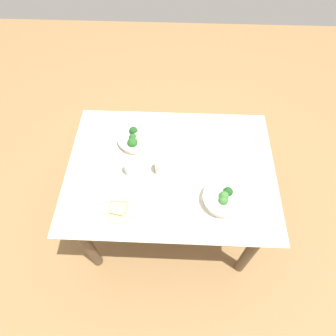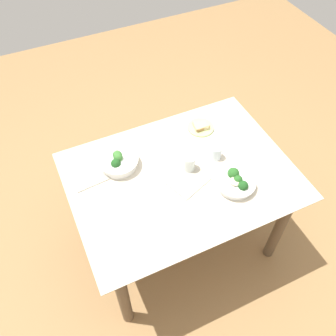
{
  "view_description": "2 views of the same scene",
  "coord_description": "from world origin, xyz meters",
  "px_view_note": "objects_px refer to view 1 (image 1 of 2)",
  "views": [
    {
      "loc": [
        -0.02,
        1.01,
        2.28
      ],
      "look_at": [
        0.02,
        -0.0,
        0.77
      ],
      "focal_mm": 31.27,
      "sensor_mm": 36.0,
      "label": 1
    },
    {
      "loc": [
        -0.62,
        -1.15,
        2.42
      ],
      "look_at": [
        -0.05,
        0.08,
        0.77
      ],
      "focal_mm": 38.71,
      "sensor_mm": 36.0,
      "label": 2
    }
  ],
  "objects_px": {
    "fork_by_near_bowl": "(226,129)",
    "napkin_folded_lower": "(254,202)",
    "table_knife_right": "(195,140)",
    "fork_by_far_bowl": "(110,158)",
    "water_glass_side": "(161,167)",
    "water_glass_center": "(130,168)",
    "napkin_folded_upper": "(168,161)",
    "table_knife_left": "(251,174)",
    "broccoli_bowl_near": "(135,139)",
    "broccoli_bowl_far": "(223,199)",
    "bread_side_plate": "(118,209)"
  },
  "relations": [
    {
      "from": "napkin_folded_lower",
      "to": "table_knife_left",
      "type": "bearing_deg",
      "value": -91.21
    },
    {
      "from": "table_knife_right",
      "to": "napkin_folded_lower",
      "type": "height_order",
      "value": "napkin_folded_lower"
    },
    {
      "from": "broccoli_bowl_far",
      "to": "table_knife_right",
      "type": "height_order",
      "value": "broccoli_bowl_far"
    },
    {
      "from": "water_glass_center",
      "to": "table_knife_right",
      "type": "xyz_separation_m",
      "value": [
        -0.4,
        -0.27,
        -0.04
      ]
    },
    {
      "from": "water_glass_center",
      "to": "fork_by_near_bowl",
      "type": "distance_m",
      "value": 0.72
    },
    {
      "from": "fork_by_near_bowl",
      "to": "napkin_folded_upper",
      "type": "distance_m",
      "value": 0.48
    },
    {
      "from": "broccoli_bowl_near",
      "to": "table_knife_right",
      "type": "distance_m",
      "value": 0.4
    },
    {
      "from": "water_glass_side",
      "to": "napkin_folded_upper",
      "type": "bearing_deg",
      "value": -118.36
    },
    {
      "from": "table_knife_left",
      "to": "napkin_folded_lower",
      "type": "relative_size",
      "value": 0.99
    },
    {
      "from": "water_glass_center",
      "to": "water_glass_side",
      "type": "height_order",
      "value": "water_glass_side"
    },
    {
      "from": "water_glass_side",
      "to": "napkin_folded_upper",
      "type": "relative_size",
      "value": 0.47
    },
    {
      "from": "broccoli_bowl_far",
      "to": "water_glass_center",
      "type": "xyz_separation_m",
      "value": [
        0.56,
        -0.18,
        0.01
      ]
    },
    {
      "from": "table_knife_left",
      "to": "fork_by_near_bowl",
      "type": "bearing_deg",
      "value": 23.26
    },
    {
      "from": "table_knife_right",
      "to": "fork_by_far_bowl",
      "type": "bearing_deg",
      "value": 62.86
    },
    {
      "from": "broccoli_bowl_far",
      "to": "broccoli_bowl_near",
      "type": "bearing_deg",
      "value": -37.16
    },
    {
      "from": "bread_side_plate",
      "to": "napkin_folded_lower",
      "type": "bearing_deg",
      "value": -174.11
    },
    {
      "from": "fork_by_far_bowl",
      "to": "napkin_folded_upper",
      "type": "bearing_deg",
      "value": 44.31
    },
    {
      "from": "water_glass_side",
      "to": "water_glass_center",
      "type": "bearing_deg",
      "value": 3.44
    },
    {
      "from": "table_knife_left",
      "to": "table_knife_right",
      "type": "distance_m",
      "value": 0.43
    },
    {
      "from": "water_glass_side",
      "to": "table_knife_left",
      "type": "bearing_deg",
      "value": -179.95
    },
    {
      "from": "bread_side_plate",
      "to": "table_knife_right",
      "type": "distance_m",
      "value": 0.69
    },
    {
      "from": "napkin_folded_lower",
      "to": "bread_side_plate",
      "type": "bearing_deg",
      "value": 5.89
    },
    {
      "from": "water_glass_center",
      "to": "napkin_folded_lower",
      "type": "xyz_separation_m",
      "value": [
        -0.74,
        0.18,
        -0.04
      ]
    },
    {
      "from": "broccoli_bowl_near",
      "to": "fork_by_far_bowl",
      "type": "xyz_separation_m",
      "value": [
        0.15,
        0.13,
        -0.03
      ]
    },
    {
      "from": "broccoli_bowl_near",
      "to": "napkin_folded_upper",
      "type": "distance_m",
      "value": 0.27
    },
    {
      "from": "broccoli_bowl_far",
      "to": "fork_by_far_bowl",
      "type": "xyz_separation_m",
      "value": [
        0.7,
        -0.28,
        -0.03
      ]
    },
    {
      "from": "fork_by_near_bowl",
      "to": "napkin_folded_lower",
      "type": "height_order",
      "value": "napkin_folded_lower"
    },
    {
      "from": "fork_by_near_bowl",
      "to": "water_glass_center",
      "type": "bearing_deg",
      "value": -55.11
    },
    {
      "from": "fork_by_far_bowl",
      "to": "table_knife_left",
      "type": "bearing_deg",
      "value": 39.81
    },
    {
      "from": "table_knife_left",
      "to": "broccoli_bowl_near",
      "type": "bearing_deg",
      "value": 76.98
    },
    {
      "from": "fork_by_far_bowl",
      "to": "napkin_folded_upper",
      "type": "xyz_separation_m",
      "value": [
        -0.37,
        0.01,
        0.0
      ]
    },
    {
      "from": "fork_by_near_bowl",
      "to": "napkin_folded_lower",
      "type": "relative_size",
      "value": 0.5
    },
    {
      "from": "bread_side_plate",
      "to": "fork_by_near_bowl",
      "type": "distance_m",
      "value": 0.91
    },
    {
      "from": "water_glass_center",
      "to": "table_knife_left",
      "type": "xyz_separation_m",
      "value": [
        -0.74,
        -0.01,
        -0.04
      ]
    },
    {
      "from": "table_knife_right",
      "to": "water_glass_center",
      "type": "bearing_deg",
      "value": 79.28
    },
    {
      "from": "bread_side_plate",
      "to": "fork_by_near_bowl",
      "type": "bearing_deg",
      "value": -135.63
    },
    {
      "from": "bread_side_plate",
      "to": "table_knife_right",
      "type": "height_order",
      "value": "bread_side_plate"
    },
    {
      "from": "broccoli_bowl_near",
      "to": "fork_by_near_bowl",
      "type": "relative_size",
      "value": 2.23
    },
    {
      "from": "fork_by_near_bowl",
      "to": "napkin_folded_lower",
      "type": "xyz_separation_m",
      "value": [
        -0.13,
        0.56,
        0.0
      ]
    },
    {
      "from": "broccoli_bowl_near",
      "to": "fork_by_near_bowl",
      "type": "bearing_deg",
      "value": -166.83
    },
    {
      "from": "bread_side_plate",
      "to": "table_knife_left",
      "type": "xyz_separation_m",
      "value": [
        -0.78,
        -0.27,
        -0.01
      ]
    },
    {
      "from": "bread_side_plate",
      "to": "napkin_folded_lower",
      "type": "relative_size",
      "value": 0.84
    },
    {
      "from": "napkin_folded_lower",
      "to": "fork_by_near_bowl",
      "type": "bearing_deg",
      "value": -77.32
    },
    {
      "from": "broccoli_bowl_far",
      "to": "broccoli_bowl_near",
      "type": "distance_m",
      "value": 0.69
    },
    {
      "from": "water_glass_side",
      "to": "napkin_folded_upper",
      "type": "distance_m",
      "value": 0.1
    },
    {
      "from": "broccoli_bowl_far",
      "to": "bread_side_plate",
      "type": "distance_m",
      "value": 0.6
    },
    {
      "from": "fork_by_far_bowl",
      "to": "napkin_folded_upper",
      "type": "distance_m",
      "value": 0.37
    },
    {
      "from": "broccoli_bowl_near",
      "to": "fork_by_far_bowl",
      "type": "distance_m",
      "value": 0.2
    },
    {
      "from": "bread_side_plate",
      "to": "napkin_folded_upper",
      "type": "xyz_separation_m",
      "value": [
        -0.27,
        -0.35,
        -0.01
      ]
    },
    {
      "from": "fork_by_far_bowl",
      "to": "table_knife_right",
      "type": "relative_size",
      "value": 0.38
    }
  ]
}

